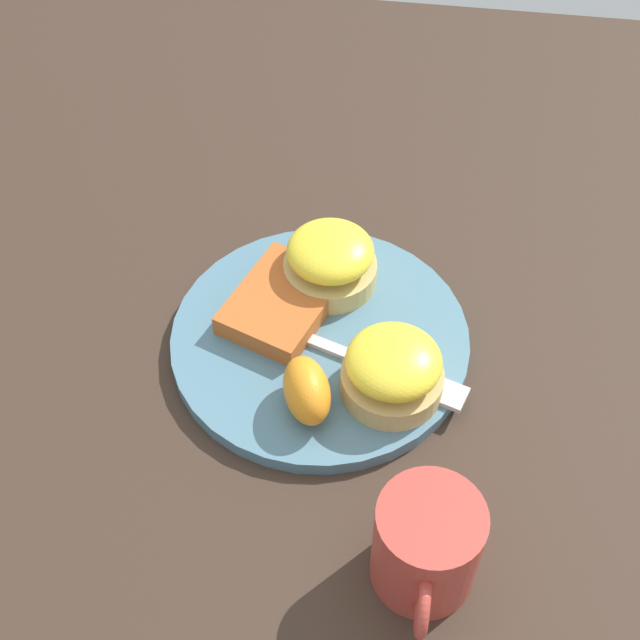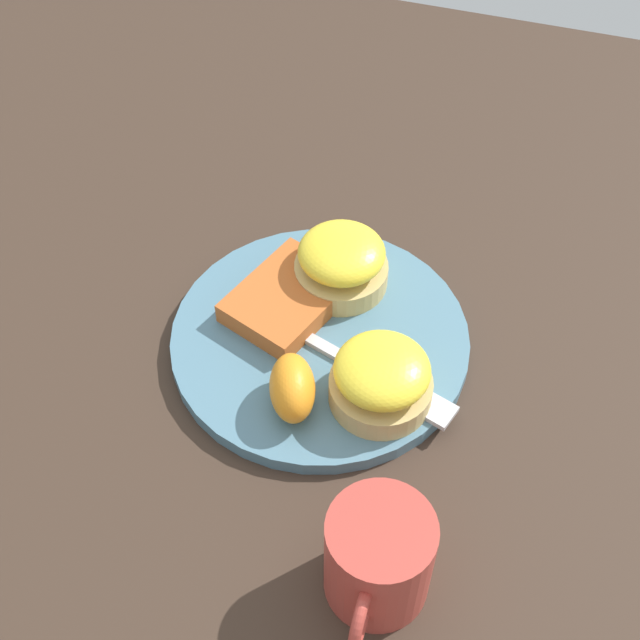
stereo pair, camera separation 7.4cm
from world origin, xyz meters
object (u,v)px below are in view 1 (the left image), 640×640
sandwich_benedict_left (393,370)px  hashbrown_patty (282,302)px  orange_wedge (312,391)px  fork (370,363)px  cup (426,547)px  sandwich_benedict_right (328,260)px

sandwich_benedict_left → hashbrown_patty: bearing=-124.9°
orange_wedge → fork: size_ratio=0.32×
orange_wedge → fork: 0.07m
fork → cup: size_ratio=1.85×
hashbrown_patty → orange_wedge: bearing=22.5°
sandwich_benedict_right → fork: sandwich_benedict_right is taller
sandwich_benedict_left → cup: 0.15m
sandwich_benedict_left → cup: cup is taller
sandwich_benedict_right → cup: (0.26, 0.10, 0.00)m
fork → hashbrown_patty: bearing=-121.1°
sandwich_benedict_left → fork: bearing=-137.8°
hashbrown_patty → fork: 0.10m
fork → cup: cup is taller
hashbrown_patty → orange_wedge: 0.11m
hashbrown_patty → orange_wedge: size_ratio=1.71×
sandwich_benedict_left → fork: size_ratio=0.44×
orange_wedge → hashbrown_patty: bearing=-157.5°
sandwich_benedict_left → orange_wedge: 0.07m
sandwich_benedict_left → hashbrown_patty: size_ratio=0.81×
sandwich_benedict_left → cup: size_ratio=0.81×
sandwich_benedict_left → hashbrown_patty: 0.12m
sandwich_benedict_left → cup: bearing=13.7°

